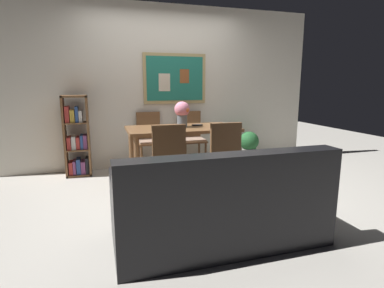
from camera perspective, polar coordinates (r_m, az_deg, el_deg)
name	(u,v)px	position (r m, az deg, el deg)	size (l,w,h in m)	color
ground_plane	(189,192)	(3.96, -0.51, -8.92)	(12.00, 12.00, 0.00)	#B7B2A8
wall_back_with_painting	(164,87)	(5.17, -5.28, 10.45)	(5.20, 0.14, 2.60)	silver
dining_table	(182,135)	(4.31, -1.84, 1.75)	(1.52, 0.81, 0.76)	brown
dining_chair_far_right	(191,134)	(5.09, -0.16, 1.84)	(0.40, 0.41, 0.91)	brown
dining_chair_near_left	(167,156)	(3.58, -4.59, -2.16)	(0.40, 0.41, 0.91)	brown
dining_chair_near_right	(222,152)	(3.76, 5.67, -1.55)	(0.40, 0.41, 0.91)	brown
dining_chair_far_left	(149,136)	(4.99, -7.89, 1.53)	(0.40, 0.41, 0.91)	brown
leather_couch	(221,207)	(2.70, 5.31, -11.60)	(1.80, 0.84, 0.84)	black
bookshelf	(77,140)	(4.86, -20.56, 0.72)	(0.36, 0.28, 1.20)	brown
potted_ivy	(249,145)	(5.43, 10.53, -0.23)	(0.33, 0.33, 0.56)	#B2ADA3
flower_vase	(182,112)	(4.28, -1.85, 5.92)	(0.21, 0.22, 0.36)	slate
tv_remote	(197,125)	(4.45, 0.97, 3.53)	(0.16, 0.06, 0.02)	black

